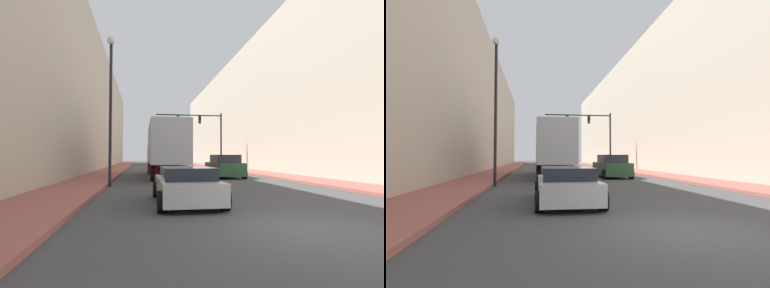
% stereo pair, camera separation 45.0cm
% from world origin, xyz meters
% --- Properties ---
extents(ground_plane, '(200.00, 200.00, 0.00)m').
position_xyz_m(ground_plane, '(0.00, 0.00, 0.00)').
color(ground_plane, '#424244').
extents(sidewalk_right, '(2.85, 80.00, 0.15)m').
position_xyz_m(sidewalk_right, '(7.07, 30.00, 0.07)').
color(sidewalk_right, '#9E564C').
rests_on(sidewalk_right, ground).
extents(sidewalk_left, '(2.85, 80.00, 0.15)m').
position_xyz_m(sidewalk_left, '(-7.07, 30.00, 0.07)').
color(sidewalk_left, '#9E564C').
rests_on(sidewalk_left, ground).
extents(building_right, '(6.00, 80.00, 15.20)m').
position_xyz_m(building_right, '(11.50, 30.00, 7.60)').
color(building_right, '#BCB29E').
rests_on(building_right, ground).
extents(building_left, '(6.00, 80.00, 15.08)m').
position_xyz_m(building_left, '(-11.50, 30.00, 7.54)').
color(building_left, '#BCB29E').
rests_on(building_left, ground).
extents(semi_truck, '(2.59, 11.84, 4.05)m').
position_xyz_m(semi_truck, '(-1.98, 17.85, 2.24)').
color(semi_truck, '#B2B7C1').
rests_on(semi_truck, ground).
extents(sedan_car, '(2.15, 4.62, 1.26)m').
position_xyz_m(sedan_car, '(-2.29, 4.31, 0.62)').
color(sedan_car, '#B7B7BC').
rests_on(sedan_car, ground).
extents(suv_car, '(2.25, 4.85, 1.74)m').
position_xyz_m(suv_car, '(2.47, 16.29, 0.83)').
color(suv_car, '#234C2D').
rests_on(suv_car, ground).
extents(traffic_signal_gantry, '(7.86, 0.35, 6.75)m').
position_xyz_m(traffic_signal_gantry, '(3.62, 28.45, 4.73)').
color(traffic_signal_gantry, black).
rests_on(traffic_signal_gantry, ground).
extents(street_lamp, '(0.44, 0.44, 8.16)m').
position_xyz_m(street_lamp, '(-5.50, 10.45, 5.11)').
color(street_lamp, black).
rests_on(street_lamp, ground).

